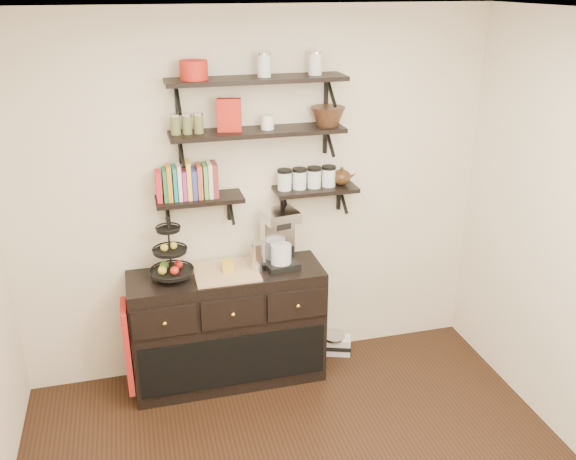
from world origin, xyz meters
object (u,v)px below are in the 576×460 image
(fruit_stand, at_px, (171,259))
(coffee_maker, at_px, (279,239))
(sideboard, at_px, (228,327))
(radio, at_px, (334,344))

(fruit_stand, xyz_separation_m, coffee_maker, (0.78, 0.03, 0.05))
(coffee_maker, bearing_deg, sideboard, 174.19)
(fruit_stand, relative_size, coffee_maker, 1.02)
(fruit_stand, xyz_separation_m, radio, (1.26, 0.12, -0.97))
(sideboard, distance_m, fruit_stand, 0.71)
(sideboard, bearing_deg, radio, 7.63)
(fruit_stand, relative_size, radio, 1.50)
(coffee_maker, xyz_separation_m, radio, (0.48, 0.09, -1.03))
(coffee_maker, bearing_deg, fruit_stand, 171.93)
(sideboard, xyz_separation_m, coffee_maker, (0.40, 0.03, 0.65))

